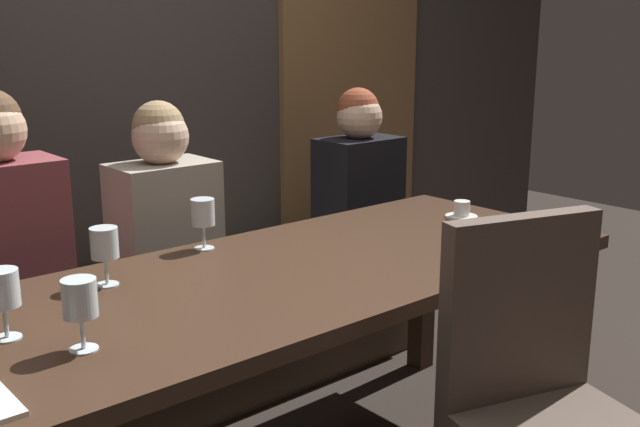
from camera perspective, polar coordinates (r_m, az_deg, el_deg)
back_wall_tiled at (r=3.12m, az=-17.61°, el=14.70°), size 6.00×0.12×3.00m
arched_door at (r=3.81m, az=2.42°, el=13.04°), size 0.90×0.05×2.55m
dining_table at (r=2.20m, az=-3.06°, el=-6.66°), size 2.20×0.84×0.74m
banquette_bench at (r=2.91m, az=-11.58°, el=-10.68°), size 2.50×0.44×0.45m
chair_near_side at (r=1.96m, az=16.67°, el=-12.91°), size 0.55×0.55×0.98m
diner_redhead at (r=2.52m, az=-23.15°, el=-0.87°), size 0.36×0.24×0.80m
diner_bearded at (r=2.73m, az=-11.87°, el=0.34°), size 0.36×0.24×0.73m
diner_far_end at (r=3.32m, az=2.98°, el=2.96°), size 0.36×0.24×0.73m
wine_glass_near_right at (r=1.82m, az=-23.16°, el=-5.42°), size 0.08×0.08×0.16m
wine_glass_center_front at (r=2.11m, az=-16.18°, el=-2.40°), size 0.08×0.08×0.16m
wine_glass_end_right at (r=1.70m, az=-17.92°, el=-6.33°), size 0.08×0.08×0.16m
wine_glass_near_left at (r=2.39m, az=-8.96°, el=-0.09°), size 0.08×0.08×0.16m
espresso_cup at (r=2.82m, az=10.80°, el=0.20°), size 0.12×0.12×0.06m
folded_napkin at (r=2.66m, az=12.20°, el=-1.23°), size 0.12×0.11×0.01m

